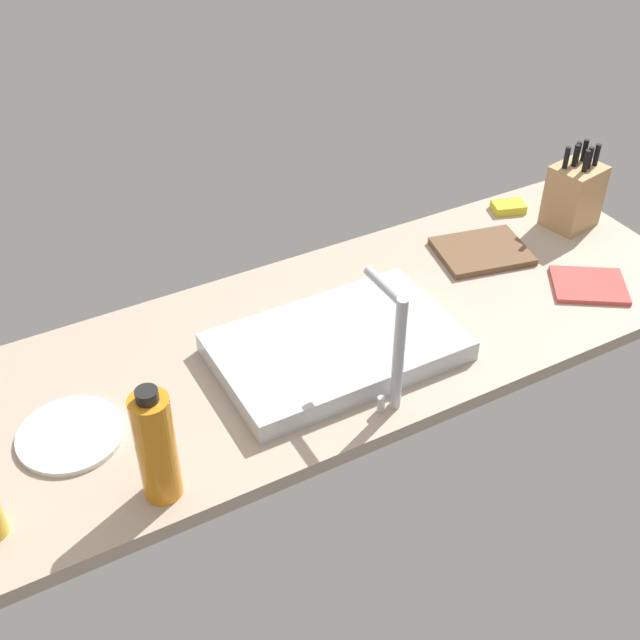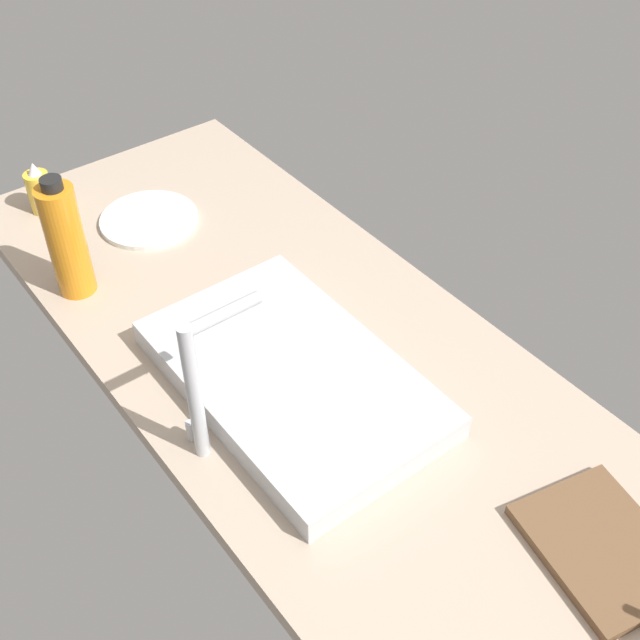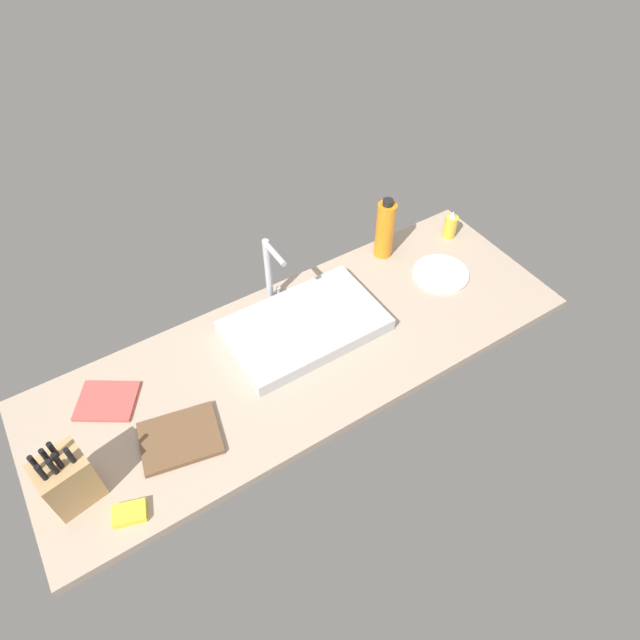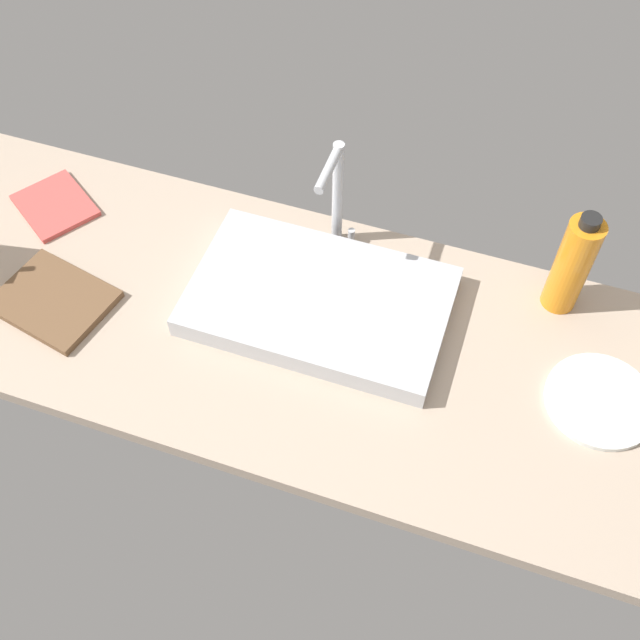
# 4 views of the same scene
# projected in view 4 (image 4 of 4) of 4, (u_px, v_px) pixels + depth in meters

# --- Properties ---
(countertop_slab) EXTENTS (1.88, 0.66, 0.04)m
(countertop_slab) POSITION_uv_depth(u_px,v_px,m) (290.00, 333.00, 1.61)
(countertop_slab) COLOR tan
(countertop_slab) RESTS_ON ground
(sink_basin) EXTENTS (0.54, 0.33, 0.05)m
(sink_basin) POSITION_uv_depth(u_px,v_px,m) (319.00, 301.00, 1.61)
(sink_basin) COLOR #B7BABF
(sink_basin) RESTS_ON countertop_slab
(faucet) EXTENTS (0.06, 0.14, 0.28)m
(faucet) POSITION_uv_depth(u_px,v_px,m) (336.00, 191.00, 1.60)
(faucet) COLOR #B7BABF
(faucet) RESTS_ON countertop_slab
(cutting_board) EXTENTS (0.27, 0.23, 0.02)m
(cutting_board) POSITION_uv_depth(u_px,v_px,m) (54.00, 300.00, 1.63)
(cutting_board) COLOR brown
(cutting_board) RESTS_ON countertop_slab
(water_bottle) EXTENTS (0.07, 0.07, 0.26)m
(water_bottle) POSITION_uv_depth(u_px,v_px,m) (572.00, 265.00, 1.54)
(water_bottle) COLOR orange
(water_bottle) RESTS_ON countertop_slab
(dinner_plate) EXTENTS (0.22, 0.22, 0.01)m
(dinner_plate) POSITION_uv_depth(u_px,v_px,m) (600.00, 401.00, 1.49)
(dinner_plate) COLOR silver
(dinner_plate) RESTS_ON countertop_slab
(dish_towel) EXTENTS (0.23, 0.22, 0.01)m
(dish_towel) POSITION_uv_depth(u_px,v_px,m) (55.00, 205.00, 1.80)
(dish_towel) COLOR #CC4C47
(dish_towel) RESTS_ON countertop_slab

